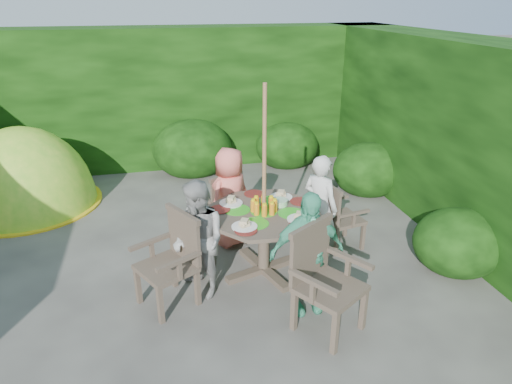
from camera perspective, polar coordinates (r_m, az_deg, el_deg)
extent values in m
plane|color=#45423D|center=(5.53, -10.59, -9.88)|extent=(60.00, 60.00, 0.00)
cube|color=black|center=(8.83, -12.62, 11.38)|extent=(9.00, 1.00, 2.50)
cube|color=black|center=(6.40, 27.05, 4.94)|extent=(1.00, 9.00, 2.50)
cylinder|color=#40342A|center=(5.28, 0.97, -6.50)|extent=(0.13, 0.13, 0.74)
cube|color=#40342A|center=(5.45, 0.95, -9.56)|extent=(0.96, 0.41, 0.06)
cube|color=#40342A|center=(5.45, 0.95, -9.56)|extent=(0.41, 0.96, 0.06)
cylinder|color=#40342A|center=(5.09, 1.00, -2.70)|extent=(1.69, 1.69, 0.04)
cylinder|color=green|center=(4.82, -0.17, -3.95)|extent=(0.30, 0.30, 0.00)
cylinder|color=green|center=(5.06, 4.46, -2.66)|extent=(0.30, 0.30, 0.00)
cylinder|color=green|center=(5.13, -2.41, -2.24)|extent=(0.30, 0.30, 0.00)
cylinder|color=green|center=(5.35, 2.05, -1.11)|extent=(0.30, 0.30, 0.00)
cylinder|color=green|center=(5.08, 1.00, -2.46)|extent=(0.30, 0.30, 0.00)
cylinder|color=white|center=(5.43, 3.14, -0.63)|extent=(0.27, 0.27, 0.01)
cylinder|color=white|center=(5.28, -3.15, -1.38)|extent=(0.27, 0.27, 0.01)
cylinder|color=white|center=(4.74, -1.45, -4.35)|extent=(0.27, 0.27, 0.01)
cylinder|color=white|center=(4.91, 5.47, -3.41)|extent=(0.27, 0.27, 0.01)
cylinder|color=red|center=(5.34, 5.53, -1.17)|extent=(0.24, 0.24, 0.01)
cylinder|color=red|center=(5.52, -0.25, -0.20)|extent=(0.24, 0.24, 0.01)
cylinder|color=red|center=(5.13, -4.55, -2.17)|extent=(0.24, 0.24, 0.01)
cylinder|color=red|center=(4.67, -1.28, -4.81)|extent=(0.24, 0.24, 0.01)
cylinder|color=red|center=(4.81, 5.56, -4.05)|extent=(0.24, 0.24, 0.01)
cylinder|color=green|center=(5.23, 2.90, -1.31)|extent=(0.19, 0.19, 0.06)
cylinder|color=brown|center=(4.95, 1.03, 0.87)|extent=(0.06, 0.06, 2.20)
cube|color=#40342A|center=(5.91, 10.73, -3.31)|extent=(0.53, 0.54, 0.04)
cube|color=#40342A|center=(5.97, 13.21, -5.40)|extent=(0.05, 0.05, 0.38)
cube|color=#40342A|center=(6.24, 11.11, -3.85)|extent=(0.05, 0.05, 0.38)
cube|color=#40342A|center=(5.76, 10.03, -6.22)|extent=(0.05, 0.05, 0.38)
cube|color=#40342A|center=(6.05, 8.01, -4.57)|extent=(0.05, 0.05, 0.38)
cube|color=#40342A|center=(5.70, 9.12, -1.54)|extent=(0.12, 0.46, 0.45)
cube|color=#40342A|center=(5.66, 12.16, -2.64)|extent=(0.45, 0.13, 0.04)
cube|color=#40342A|center=(6.01, 9.64, -0.88)|extent=(0.45, 0.13, 0.04)
cube|color=#40342A|center=(4.81, -11.19, -9.32)|extent=(0.70, 0.70, 0.05)
cube|color=#40342A|center=(5.01, -14.54, -11.24)|extent=(0.07, 0.07, 0.42)
cube|color=#40342A|center=(4.69, -11.86, -13.65)|extent=(0.07, 0.07, 0.42)
cube|color=#40342A|center=(5.18, -10.21, -9.53)|extent=(0.07, 0.07, 0.42)
cube|color=#40342A|center=(4.87, -7.33, -11.71)|extent=(0.07, 0.07, 0.42)
cube|color=#40342A|center=(4.78, -8.98, -5.59)|extent=(0.29, 0.48, 0.50)
cube|color=#40342A|center=(4.91, -12.99, -6.05)|extent=(0.46, 0.29, 0.04)
cube|color=#40342A|center=(4.51, -9.61, -8.55)|extent=(0.46, 0.29, 0.04)
cube|color=#40342A|center=(6.19, -4.84, -1.67)|extent=(0.62, 0.61, 0.05)
cube|color=#40342A|center=(6.52, -4.36, -2.21)|extent=(0.06, 0.06, 0.38)
cube|color=#40342A|center=(6.33, -7.28, -3.19)|extent=(0.06, 0.06, 0.38)
cube|color=#40342A|center=(6.23, -2.24, -3.43)|extent=(0.06, 0.06, 0.38)
cube|color=#40342A|center=(6.03, -5.23, -4.49)|extent=(0.06, 0.06, 0.38)
cube|color=#40342A|center=(5.93, -3.71, -0.22)|extent=(0.43, 0.24, 0.45)
cube|color=#40342A|center=(6.24, -3.14, 0.41)|extent=(0.24, 0.42, 0.04)
cube|color=#40342A|center=(6.00, -6.72, -0.70)|extent=(0.24, 0.42, 0.04)
cube|color=#40342A|center=(4.43, 9.28, -11.87)|extent=(0.76, 0.75, 0.05)
cube|color=#40342A|center=(4.31, 9.84, -16.98)|extent=(0.07, 0.07, 0.45)
cube|color=#40342A|center=(4.64, 13.28, -14.05)|extent=(0.07, 0.07, 0.45)
cube|color=#40342A|center=(4.52, 4.79, -14.46)|extent=(0.07, 0.07, 0.45)
cube|color=#40342A|center=(4.83, 8.44, -11.89)|extent=(0.07, 0.07, 0.45)
cube|color=#40342A|center=(4.40, 6.78, -7.50)|extent=(0.49, 0.34, 0.54)
cube|color=#40342A|center=(4.12, 7.18, -11.10)|extent=(0.34, 0.48, 0.04)
cube|color=#40342A|center=(4.51, 11.53, -8.08)|extent=(0.34, 0.48, 0.04)
imported|color=silver|center=(5.57, 7.99, -1.80)|extent=(0.52, 0.57, 1.30)
imported|color=#9C9A96|center=(4.82, -7.15, -6.01)|extent=(0.72, 0.78, 1.29)
imported|color=#F87566|center=(5.77, -3.23, -0.68)|extent=(0.76, 0.70, 1.30)
imported|color=#51BD94|center=(4.57, 6.37, -7.61)|extent=(0.78, 0.34, 1.31)
ellipsoid|color=#79D128|center=(7.92, -26.42, -1.46)|extent=(2.20, 2.20, 2.47)
ellipsoid|color=black|center=(7.29, -27.03, -3.64)|extent=(0.72, 0.43, 0.85)
cylinder|color=yellow|center=(7.91, -26.44, -1.37)|extent=(2.16, 2.16, 0.03)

